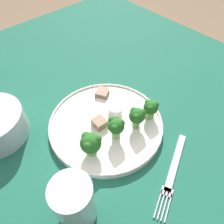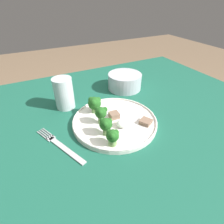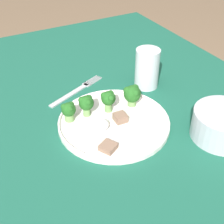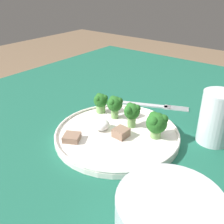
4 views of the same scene
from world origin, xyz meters
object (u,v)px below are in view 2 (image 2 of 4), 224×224
object	(u,v)px
fork	(60,145)
drinking_glass	(64,95)
dinner_plate	(115,121)
cream_bowl	(125,82)

from	to	relation	value
fork	drinking_glass	distance (m)	0.22
fork	drinking_glass	bearing A→B (deg)	70.69
dinner_plate	drinking_glass	distance (m)	0.22
fork	dinner_plate	bearing A→B (deg)	6.86
dinner_plate	cream_bowl	distance (m)	0.27
dinner_plate	drinking_glass	size ratio (longest dim) A/B	2.39
dinner_plate	fork	world-z (taller)	dinner_plate
drinking_glass	fork	bearing A→B (deg)	-109.31
fork	cream_bowl	distance (m)	0.42
cream_bowl	dinner_plate	bearing A→B (deg)	-127.39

